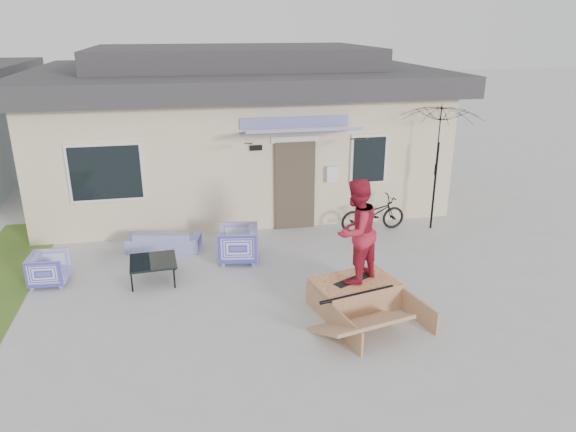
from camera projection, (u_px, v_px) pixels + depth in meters
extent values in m
plane|color=#B0B0B0|center=(292.00, 330.00, 8.57)|extent=(90.00, 90.00, 0.00)
cube|color=beige|center=(236.00, 138.00, 15.42)|extent=(10.00, 7.00, 3.00)
cube|color=#2D2E32|center=(234.00, 76.00, 14.82)|extent=(10.80, 7.80, 0.50)
cube|color=#2D2E32|center=(233.00, 56.00, 14.63)|extent=(7.50, 4.50, 0.60)
cube|color=#493D2D|center=(295.00, 186.00, 12.51)|extent=(0.95, 0.08, 2.10)
cube|color=white|center=(106.00, 173.00, 11.55)|extent=(1.60, 0.06, 1.30)
cube|color=white|center=(369.00, 159.00, 12.66)|extent=(0.90, 0.06, 1.20)
cube|color=#302EA9|center=(300.00, 131.00, 11.55)|extent=(2.50, 1.09, 0.29)
imported|color=#302EA9|center=(164.00, 237.00, 11.52)|extent=(1.62, 0.75, 0.61)
imported|color=#302EA9|center=(49.00, 267.00, 10.00)|extent=(0.66, 0.70, 0.68)
imported|color=#302EA9|center=(238.00, 242.00, 10.97)|extent=(0.85, 0.89, 0.81)
cube|color=black|center=(154.00, 271.00, 10.16)|extent=(0.91, 0.91, 0.42)
imported|color=black|center=(373.00, 210.00, 12.53)|extent=(1.63, 0.68, 1.02)
cylinder|color=black|center=(434.00, 186.00, 12.48)|extent=(0.05, 0.05, 2.10)
imported|color=black|center=(437.00, 157.00, 12.24)|extent=(2.13, 2.01, 0.90)
cube|color=black|center=(354.00, 279.00, 9.21)|extent=(0.78, 0.52, 0.05)
imported|color=#AA1C32|center=(356.00, 230.00, 8.89)|extent=(1.11, 1.07, 1.80)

